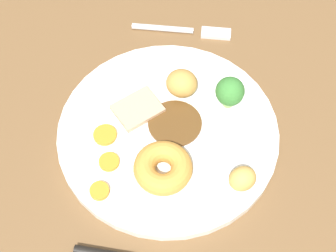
{
  "coord_description": "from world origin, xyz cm",
  "views": [
    {
      "loc": [
        33.85,
        -0.6,
        61.54
      ],
      "look_at": [
        -0.56,
        -2.42,
        6.0
      ],
      "focal_mm": 53.41,
      "sensor_mm": 36.0,
      "label": 1
    }
  ],
  "objects_px": {
    "yorkshire_pudding": "(163,168)",
    "roast_potato_right": "(242,179)",
    "dinner_plate": "(168,133)",
    "carrot_coin_back": "(100,191)",
    "roast_potato_left": "(182,83)",
    "carrot_coin_front": "(109,162)",
    "meat_slice_main": "(138,109)",
    "fork": "(185,30)",
    "carrot_coin_side": "(105,135)",
    "broccoli_floret": "(230,92)"
  },
  "relations": [
    {
      "from": "carrot_coin_front",
      "to": "carrot_coin_back",
      "type": "distance_m",
      "value": 0.04
    },
    {
      "from": "dinner_plate",
      "to": "broccoli_floret",
      "type": "distance_m",
      "value": 0.1
    },
    {
      "from": "carrot_coin_front",
      "to": "fork",
      "type": "relative_size",
      "value": 0.17
    },
    {
      "from": "yorkshire_pudding",
      "to": "carrot_coin_side",
      "type": "bearing_deg",
      "value": -122.2
    },
    {
      "from": "meat_slice_main",
      "to": "broccoli_floret",
      "type": "height_order",
      "value": "broccoli_floret"
    },
    {
      "from": "fork",
      "to": "carrot_coin_side",
      "type": "bearing_deg",
      "value": -112.89
    },
    {
      "from": "yorkshire_pudding",
      "to": "carrot_coin_front",
      "type": "relative_size",
      "value": 2.79
    },
    {
      "from": "roast_potato_left",
      "to": "carrot_coin_side",
      "type": "xyz_separation_m",
      "value": [
        0.08,
        -0.1,
        -0.02
      ]
    },
    {
      "from": "yorkshire_pudding",
      "to": "broccoli_floret",
      "type": "bearing_deg",
      "value": 142.97
    },
    {
      "from": "dinner_plate",
      "to": "yorkshire_pudding",
      "type": "xyz_separation_m",
      "value": [
        0.06,
        -0.0,
        0.02
      ]
    },
    {
      "from": "yorkshire_pudding",
      "to": "roast_potato_right",
      "type": "relative_size",
      "value": 2.11
    },
    {
      "from": "carrot_coin_back",
      "to": "broccoli_floret",
      "type": "distance_m",
      "value": 0.21
    },
    {
      "from": "roast_potato_right",
      "to": "carrot_coin_back",
      "type": "height_order",
      "value": "roast_potato_right"
    },
    {
      "from": "roast_potato_right",
      "to": "carrot_coin_back",
      "type": "relative_size",
      "value": 1.44
    },
    {
      "from": "yorkshire_pudding",
      "to": "roast_potato_right",
      "type": "bearing_deg",
      "value": 83.82
    },
    {
      "from": "carrot_coin_back",
      "to": "yorkshire_pudding",
      "type": "bearing_deg",
      "value": 111.8
    },
    {
      "from": "meat_slice_main",
      "to": "broccoli_floret",
      "type": "relative_size",
      "value": 1.2
    },
    {
      "from": "meat_slice_main",
      "to": "roast_potato_right",
      "type": "bearing_deg",
      "value": 53.23
    },
    {
      "from": "roast_potato_left",
      "to": "yorkshire_pudding",
      "type": "bearing_deg",
      "value": -8.1
    },
    {
      "from": "dinner_plate",
      "to": "carrot_coin_back",
      "type": "height_order",
      "value": "carrot_coin_back"
    },
    {
      "from": "carrot_coin_front",
      "to": "carrot_coin_back",
      "type": "relative_size",
      "value": 1.09
    },
    {
      "from": "carrot_coin_back",
      "to": "carrot_coin_side",
      "type": "bearing_deg",
      "value": -177.94
    },
    {
      "from": "dinner_plate",
      "to": "meat_slice_main",
      "type": "relative_size",
      "value": 4.9
    },
    {
      "from": "meat_slice_main",
      "to": "carrot_coin_back",
      "type": "distance_m",
      "value": 0.13
    },
    {
      "from": "meat_slice_main",
      "to": "fork",
      "type": "height_order",
      "value": "meat_slice_main"
    },
    {
      "from": "roast_potato_right",
      "to": "carrot_coin_side",
      "type": "height_order",
      "value": "roast_potato_right"
    },
    {
      "from": "roast_potato_left",
      "to": "broccoli_floret",
      "type": "bearing_deg",
      "value": 74.26
    },
    {
      "from": "carrot_coin_back",
      "to": "fork",
      "type": "bearing_deg",
      "value": 161.34
    },
    {
      "from": "meat_slice_main",
      "to": "yorkshire_pudding",
      "type": "relative_size",
      "value": 0.81
    },
    {
      "from": "fork",
      "to": "carrot_coin_front",
      "type": "bearing_deg",
      "value": -107.02
    },
    {
      "from": "roast_potato_right",
      "to": "broccoli_floret",
      "type": "relative_size",
      "value": 0.7
    },
    {
      "from": "yorkshire_pudding",
      "to": "meat_slice_main",
      "type": "bearing_deg",
      "value": -156.55
    },
    {
      "from": "carrot_coin_front",
      "to": "dinner_plate",
      "type": "bearing_deg",
      "value": 126.19
    },
    {
      "from": "roast_potato_left",
      "to": "carrot_coin_side",
      "type": "relative_size",
      "value": 1.39
    },
    {
      "from": "dinner_plate",
      "to": "broccoli_floret",
      "type": "height_order",
      "value": "broccoli_floret"
    },
    {
      "from": "dinner_plate",
      "to": "meat_slice_main",
      "type": "height_order",
      "value": "meat_slice_main"
    },
    {
      "from": "roast_potato_left",
      "to": "broccoli_floret",
      "type": "xyz_separation_m",
      "value": [
        0.02,
        0.06,
        0.01
      ]
    },
    {
      "from": "roast_potato_right",
      "to": "fork",
      "type": "distance_m",
      "value": 0.27
    },
    {
      "from": "roast_potato_left",
      "to": "roast_potato_right",
      "type": "height_order",
      "value": "roast_potato_left"
    },
    {
      "from": "roast_potato_left",
      "to": "carrot_coin_front",
      "type": "relative_size",
      "value": 1.63
    },
    {
      "from": "roast_potato_left",
      "to": "fork",
      "type": "bearing_deg",
      "value": 179.79
    },
    {
      "from": "yorkshire_pudding",
      "to": "carrot_coin_back",
      "type": "distance_m",
      "value": 0.08
    },
    {
      "from": "roast_potato_left",
      "to": "roast_potato_right",
      "type": "bearing_deg",
      "value": 29.96
    },
    {
      "from": "meat_slice_main",
      "to": "carrot_coin_front",
      "type": "height_order",
      "value": "meat_slice_main"
    },
    {
      "from": "yorkshire_pudding",
      "to": "fork",
      "type": "relative_size",
      "value": 0.48
    },
    {
      "from": "carrot_coin_back",
      "to": "carrot_coin_side",
      "type": "height_order",
      "value": "carrot_coin_back"
    },
    {
      "from": "fork",
      "to": "roast_potato_right",
      "type": "bearing_deg",
      "value": -70.04
    },
    {
      "from": "meat_slice_main",
      "to": "yorkshire_pudding",
      "type": "distance_m",
      "value": 0.1
    },
    {
      "from": "dinner_plate",
      "to": "fork",
      "type": "relative_size",
      "value": 1.92
    },
    {
      "from": "carrot_coin_side",
      "to": "broccoli_floret",
      "type": "distance_m",
      "value": 0.17
    }
  ]
}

